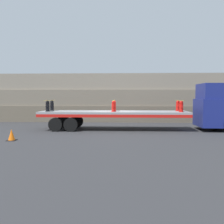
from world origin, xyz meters
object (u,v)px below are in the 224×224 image
(fire_hydrant_red_far_1, at_px, (114,106))
(fire_hydrant_red_near_2, at_px, (181,107))
(flatbed_trailer, at_px, (104,115))
(fire_hydrant_red_near_1, at_px, (114,106))
(fire_hydrant_red_far_2, at_px, (178,106))
(fire_hydrant_black_far_0, at_px, (52,106))
(traffic_cone, at_px, (12,135))
(fire_hydrant_black_near_0, at_px, (48,106))
(truck_cab, at_px, (218,108))

(fire_hydrant_red_far_1, xyz_separation_m, fire_hydrant_red_near_2, (4.61, -1.06, 0.00))
(flatbed_trailer, xyz_separation_m, fire_hydrant_red_near_1, (0.70, -0.53, 0.61))
(flatbed_trailer, height_order, fire_hydrant_red_far_2, fire_hydrant_red_far_2)
(fire_hydrant_red_near_2, bearing_deg, fire_hydrant_red_far_1, 167.00)
(flatbed_trailer, bearing_deg, fire_hydrant_black_far_0, 172.25)
(fire_hydrant_red_far_1, bearing_deg, fire_hydrant_red_near_1, -90.00)
(fire_hydrant_red_near_2, height_order, traffic_cone, fire_hydrant_red_near_2)
(flatbed_trailer, relative_size, fire_hydrant_black_far_0, 13.71)
(fire_hydrant_black_near_0, bearing_deg, fire_hydrant_red_far_1, 13.00)
(fire_hydrant_black_near_0, xyz_separation_m, traffic_cone, (-0.73, -4.09, -1.38))
(truck_cab, xyz_separation_m, fire_hydrant_black_far_0, (-11.89, 0.53, 0.08))
(truck_cab, relative_size, fire_hydrant_red_far_2, 4.28)
(truck_cab, bearing_deg, fire_hydrant_red_far_1, 175.83)
(fire_hydrant_black_near_0, bearing_deg, fire_hydrant_black_far_0, 90.00)
(fire_hydrant_black_near_0, bearing_deg, fire_hydrant_red_near_1, 0.00)
(fire_hydrant_red_near_1, relative_size, fire_hydrant_red_far_1, 1.00)
(fire_hydrant_red_far_1, distance_m, fire_hydrant_red_near_2, 4.73)
(fire_hydrant_black_far_0, bearing_deg, truck_cab, -2.56)
(fire_hydrant_red_near_1, bearing_deg, traffic_cone, -142.55)
(fire_hydrant_red_near_1, bearing_deg, fire_hydrant_black_far_0, 167.00)
(fire_hydrant_red_near_1, bearing_deg, fire_hydrant_red_far_1, 90.00)
(fire_hydrant_black_far_0, relative_size, traffic_cone, 1.25)
(fire_hydrant_black_near_0, bearing_deg, fire_hydrant_red_near_2, 0.00)
(fire_hydrant_red_near_2, bearing_deg, traffic_cone, -157.65)
(fire_hydrant_red_far_1, bearing_deg, fire_hydrant_red_near_2, -13.00)
(fire_hydrant_red_near_2, relative_size, fire_hydrant_red_far_2, 1.00)
(fire_hydrant_black_far_0, height_order, traffic_cone, fire_hydrant_black_far_0)
(fire_hydrant_red_near_1, relative_size, traffic_cone, 1.25)
(truck_cab, relative_size, fire_hydrant_black_near_0, 4.28)
(truck_cab, distance_m, fire_hydrant_black_far_0, 11.91)
(fire_hydrant_red_near_2, distance_m, fire_hydrant_red_far_2, 1.06)
(fire_hydrant_black_far_0, distance_m, fire_hydrant_red_near_1, 4.73)
(fire_hydrant_red_near_1, relative_size, fire_hydrant_red_far_2, 1.00)
(fire_hydrant_black_far_0, height_order, fire_hydrant_red_far_1, same)
(truck_cab, relative_size, fire_hydrant_red_far_1, 4.28)
(truck_cab, xyz_separation_m, traffic_cone, (-12.63, -4.62, -1.29))
(fire_hydrant_black_near_0, xyz_separation_m, fire_hydrant_red_far_2, (9.21, 1.06, 0.00))
(traffic_cone, bearing_deg, fire_hydrant_red_near_1, 37.45)
(fire_hydrant_black_far_0, xyz_separation_m, traffic_cone, (-0.73, -5.15, -1.38))
(truck_cab, relative_size, fire_hydrant_red_near_2, 4.28)
(fire_hydrant_red_near_1, bearing_deg, fire_hydrant_red_near_2, 0.00)
(fire_hydrant_black_far_0, height_order, fire_hydrant_red_near_1, same)
(fire_hydrant_black_far_0, distance_m, fire_hydrant_red_far_1, 4.61)
(flatbed_trailer, xyz_separation_m, fire_hydrant_black_far_0, (-3.91, 0.53, 0.61))
(fire_hydrant_red_near_1, distance_m, traffic_cone, 6.86)
(fire_hydrant_black_near_0, relative_size, fire_hydrant_black_far_0, 1.00)
(fire_hydrant_red_far_1, distance_m, traffic_cone, 7.54)
(truck_cab, xyz_separation_m, fire_hydrant_black_near_0, (-11.89, -0.53, 0.08))
(fire_hydrant_red_far_1, height_order, traffic_cone, fire_hydrant_red_far_1)
(fire_hydrant_black_near_0, distance_m, traffic_cone, 4.38)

